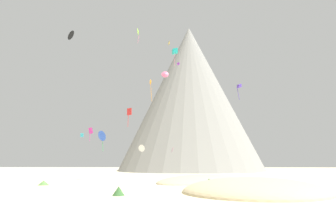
{
  "coord_description": "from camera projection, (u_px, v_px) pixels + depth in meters",
  "views": [
    {
      "loc": [
        5.47,
        -36.44,
        3.61
      ],
      "look_at": [
        0.04,
        48.06,
        18.51
      ],
      "focal_mm": 30.94,
      "sensor_mm": 36.0,
      "label": 1
    }
  ],
  "objects": [
    {
      "name": "kite_teal_high",
      "position": [
        175.0,
        51.0,
        79.48
      ],
      "size": [
        1.76,
        1.68,
        5.04
      ],
      "rotation": [
        0.0,
        0.0,
        1.81
      ],
      "color": "teal"
    },
    {
      "name": "kite_orange_mid",
      "position": [
        151.0,
        83.0,
        72.26
      ],
      "size": [
        0.63,
        1.29,
        5.58
      ],
      "rotation": [
        0.0,
        0.0,
        1.42
      ],
      "color": "orange"
    },
    {
      "name": "dune_foreground_right",
      "position": [
        254.0,
        193.0,
        35.26
      ],
      "size": [
        21.93,
        22.15,
        3.72
      ],
      "primitive_type": "ellipsoid",
      "rotation": [
        0.0,
        0.0,
        2.85
      ],
      "color": "#C6B284",
      "rests_on": "ground_plane"
    },
    {
      "name": "kite_gold_high",
      "position": [
        169.0,
        43.0,
        87.45
      ],
      "size": [
        0.77,
        1.56,
        1.53
      ],
      "rotation": [
        0.0,
        0.0,
        1.84
      ],
      "color": "gold"
    },
    {
      "name": "dune_foreground_left",
      "position": [
        202.0,
        182.0,
        56.31
      ],
      "size": [
        23.32,
        26.53,
        2.69
      ],
      "primitive_type": "ellipsoid",
      "rotation": [
        0.0,
        0.0,
        0.98
      ],
      "color": "#C6B284",
      "rests_on": "ground_plane"
    },
    {
      "name": "bush_scatter_east",
      "position": [
        209.0,
        182.0,
        48.61
      ],
      "size": [
        2.33,
        2.33,
        1.01
      ],
      "primitive_type": "cone",
      "rotation": [
        0.0,
        0.0,
        1.96
      ],
      "color": "#386633",
      "rests_on": "ground_plane"
    },
    {
      "name": "kite_rainbow_high",
      "position": [
        165.0,
        74.0,
        92.74
      ],
      "size": [
        2.35,
        1.08,
        2.31
      ],
      "rotation": [
        0.0,
        0.0,
        0.04
      ],
      "color": "#E5668C"
    },
    {
      "name": "kite_violet_high",
      "position": [
        178.0,
        64.0,
        83.05
      ],
      "size": [
        0.83,
        0.65,
        0.72
      ],
      "rotation": [
        0.0,
        0.0,
        1.75
      ],
      "color": "purple"
    },
    {
      "name": "kite_magenta_low",
      "position": [
        91.0,
        132.0,
        66.45
      ],
      "size": [
        1.11,
        0.34,
        3.2
      ],
      "rotation": [
        0.0,
        0.0,
        5.45
      ],
      "color": "#D1339E"
    },
    {
      "name": "kite_blue_low",
      "position": [
        102.0,
        136.0,
        62.27
      ],
      "size": [
        2.43,
        1.98,
        4.52
      ],
      "rotation": [
        0.0,
        0.0,
        2.59
      ],
      "color": "blue"
    },
    {
      "name": "kite_indigo_mid",
      "position": [
        239.0,
        86.0,
        59.51
      ],
      "size": [
        1.03,
        1.0,
        3.39
      ],
      "rotation": [
        0.0,
        0.0,
        5.2
      ],
      "color": "#5138B2"
    },
    {
      "name": "kite_lime_high",
      "position": [
        138.0,
        32.0,
        81.66
      ],
      "size": [
        0.59,
        2.19,
        4.59
      ],
      "rotation": [
        0.0,
        0.0,
        1.63
      ],
      "color": "#8CD133"
    },
    {
      "name": "bush_far_right",
      "position": [
        44.0,
        183.0,
        47.26
      ],
      "size": [
        1.91,
        1.91,
        0.76
      ],
      "primitive_type": "cone",
      "rotation": [
        0.0,
        0.0,
        3.21
      ],
      "color": "#568442",
      "rests_on": "ground_plane"
    },
    {
      "name": "kite_pink_low",
      "position": [
        172.0,
        150.0,
        90.94
      ],
      "size": [
        0.67,
        0.93,
        1.51
      ],
      "rotation": [
        0.0,
        0.0,
        1.04
      ],
      "color": "pink"
    },
    {
      "name": "kite_cyan_low",
      "position": [
        82.0,
        135.0,
        58.3
      ],
      "size": [
        0.72,
        0.28,
        0.82
      ],
      "rotation": [
        0.0,
        0.0,
        5.37
      ],
      "color": "#33BCDB"
    },
    {
      "name": "kite_black_high",
      "position": [
        71.0,
        35.0,
        68.1
      ],
      "size": [
        2.31,
        1.8,
        2.4
      ],
      "rotation": [
        0.0,
        0.0,
        2.55
      ],
      "color": "black"
    },
    {
      "name": "ground_plane",
      "position": [
        143.0,
        193.0,
        35.53
      ],
      "size": [
        400.0,
        400.0,
        0.0
      ],
      "primitive_type": "plane",
      "color": "beige"
    },
    {
      "name": "kite_white_low",
      "position": [
        142.0,
        148.0,
        95.39
      ],
      "size": [
        2.42,
        1.39,
        2.31
      ],
      "rotation": [
        0.0,
        0.0,
        2.84
      ],
      "color": "white"
    },
    {
      "name": "rock_massif",
      "position": [
        190.0,
        102.0,
        134.03
      ],
      "size": [
        79.6,
        79.6,
        68.56
      ],
      "color": "gray",
      "rests_on": "ground_plane"
    },
    {
      "name": "kite_red_low",
      "position": [
        129.0,
        113.0,
        56.9
      ],
      "size": [
        1.02,
        0.5,
        3.73
      ],
      "rotation": [
        0.0,
        0.0,
        5.09
      ],
      "color": "red"
    },
    {
      "name": "bush_near_right",
      "position": [
        119.0,
        191.0,
        32.32
      ],
      "size": [
        1.91,
        1.91,
        1.03
      ],
      "primitive_type": "cone",
      "rotation": [
        0.0,
        0.0,
        0.56
      ],
      "color": "#386633",
      "rests_on": "ground_plane"
    }
  ]
}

